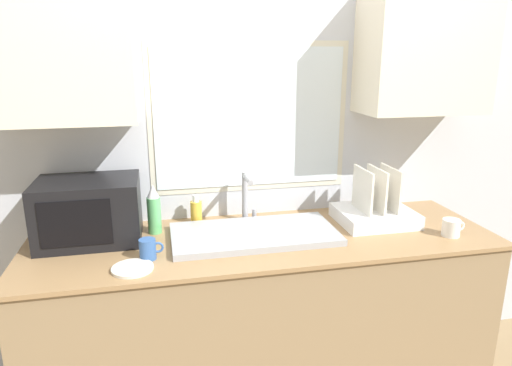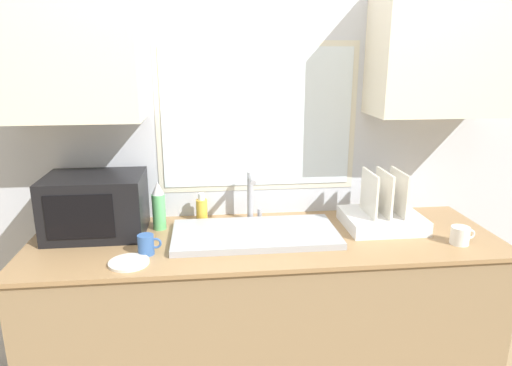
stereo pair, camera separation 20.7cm
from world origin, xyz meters
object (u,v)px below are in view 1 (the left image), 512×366
object	(u,v)px
soap_bottle	(196,211)
mug_near_sink	(148,249)
spray_bottle	(154,210)
microwave	(89,211)
faucet	(246,194)
dish_rack	(375,211)

from	to	relation	value
soap_bottle	mug_near_sink	distance (m)	0.46
spray_bottle	mug_near_sink	size ratio (longest dim) A/B	2.36
spray_bottle	soap_bottle	bearing A→B (deg)	23.09
soap_bottle	mug_near_sink	bearing A→B (deg)	-121.47
mug_near_sink	spray_bottle	bearing A→B (deg)	84.53
microwave	soap_bottle	size ratio (longest dim) A/B	3.03
mug_near_sink	faucet	bearing A→B (deg)	35.40
mug_near_sink	microwave	bearing A→B (deg)	134.44
dish_rack	microwave	bearing A→B (deg)	177.37
faucet	spray_bottle	xyz separation A→B (m)	(-0.47, -0.05, -0.04)
spray_bottle	soap_bottle	distance (m)	0.23
microwave	spray_bottle	world-z (taller)	microwave
dish_rack	mug_near_sink	distance (m)	1.16
dish_rack	spray_bottle	size ratio (longest dim) A/B	1.55
faucet	soap_bottle	distance (m)	0.28
soap_bottle	faucet	bearing A→B (deg)	-8.31
soap_bottle	spray_bottle	bearing A→B (deg)	-156.91
dish_rack	mug_near_sink	xyz separation A→B (m)	(-1.15, -0.20, -0.01)
soap_bottle	mug_near_sink	xyz separation A→B (m)	(-0.24, -0.39, -0.02)
faucet	spray_bottle	bearing A→B (deg)	-173.66
microwave	dish_rack	xyz separation A→B (m)	(1.41, -0.06, -0.09)
faucet	spray_bottle	distance (m)	0.47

